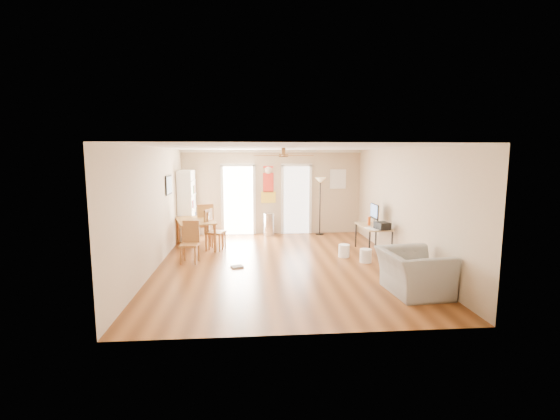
{
  "coord_description": "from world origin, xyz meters",
  "views": [
    {
      "loc": [
        -0.75,
        -8.5,
        2.43
      ],
      "look_at": [
        0.0,
        0.6,
        1.15
      ],
      "focal_mm": 25.0,
      "sensor_mm": 36.0,
      "label": 1
    }
  ],
  "objects": [
    {
      "name": "wall_back",
      "position": [
        0.0,
        3.5,
        1.3
      ],
      "size": [
        5.5,
        0.04,
        2.6
      ],
      "primitive_type": null,
      "color": "beige",
      "rests_on": "floor"
    },
    {
      "name": "framed_poster",
      "position": [
        -2.73,
        1.4,
        1.7
      ],
      "size": [
        0.04,
        0.66,
        0.48
      ],
      "primitive_type": "cube",
      "color": "black",
      "rests_on": "wall_left"
    },
    {
      "name": "ceiling",
      "position": [
        0.0,
        0.0,
        2.6
      ],
      "size": [
        5.5,
        7.0,
        0.0
      ],
      "primitive_type": null,
      "color": "silver",
      "rests_on": "floor"
    },
    {
      "name": "printer",
      "position": [
        2.45,
        0.46,
        0.76
      ],
      "size": [
        0.36,
        0.4,
        0.17
      ],
      "primitive_type": "cube",
      "rotation": [
        0.0,
        0.0,
        0.24
      ],
      "color": "black",
      "rests_on": "computer_desk"
    },
    {
      "name": "wall_decal",
      "position": [
        -0.13,
        3.48,
        1.55
      ],
      "size": [
        0.46,
        0.03,
        1.1
      ],
      "primitive_type": "cube",
      "color": "red",
      "rests_on": "wall_back"
    },
    {
      "name": "ceiling_fan",
      "position": [
        0.0,
        -0.3,
        2.43
      ],
      "size": [
        1.24,
        1.24,
        0.2
      ],
      "primitive_type": null,
      "color": "#593819",
      "rests_on": "ceiling"
    },
    {
      "name": "trash_can",
      "position": [
        -0.13,
        3.18,
        0.35
      ],
      "size": [
        0.36,
        0.36,
        0.69
      ],
      "primitive_type": "cylinder",
      "rotation": [
        0.0,
        0.0,
        -0.13
      ],
      "color": "silver",
      "rests_on": "floor"
    },
    {
      "name": "floor_cloth",
      "position": [
        -1.01,
        -0.19,
        0.02
      ],
      "size": [
        0.3,
        0.27,
        0.04
      ],
      "primitive_type": "cube",
      "rotation": [
        0.0,
        0.0,
        0.34
      ],
      "color": "#9D9C98",
      "rests_on": "floor"
    },
    {
      "name": "crown_molding",
      "position": [
        0.0,
        0.0,
        2.56
      ],
      "size": [
        5.5,
        7.0,
        0.08
      ],
      "primitive_type": null,
      "color": "white",
      "rests_on": "wall_back"
    },
    {
      "name": "orange_bottle",
      "position": [
        2.3,
        1.0,
        0.79
      ],
      "size": [
        0.08,
        0.08,
        0.22
      ],
      "primitive_type": "cylinder",
      "rotation": [
        0.0,
        0.0,
        0.09
      ],
      "color": "#D25112",
      "rests_on": "computer_desk"
    },
    {
      "name": "kitchen_doorway",
      "position": [
        -1.05,
        3.48,
        1.05
      ],
      "size": [
        0.9,
        0.1,
        2.1
      ],
      "primitive_type": null,
      "color": "white",
      "rests_on": "wall_back"
    },
    {
      "name": "dining_chair_right_a",
      "position": [
        -1.6,
        1.64,
        0.49
      ],
      "size": [
        0.4,
        0.4,
        0.97
      ],
      "primitive_type": null,
      "rotation": [
        0.0,
        0.0,
        1.56
      ],
      "color": "#A46E34",
      "rests_on": "floor"
    },
    {
      "name": "torchiere_lamp",
      "position": [
        1.45,
        3.23,
        0.88
      ],
      "size": [
        0.35,
        0.35,
        1.76
      ],
      "primitive_type": null,
      "rotation": [
        0.0,
        0.0,
        -0.04
      ],
      "color": "black",
      "rests_on": "floor"
    },
    {
      "name": "computer_desk",
      "position": [
        2.39,
        0.92,
        0.34
      ],
      "size": [
        0.63,
        1.26,
        0.67
      ],
      "primitive_type": null,
      "color": "#A38758",
      "rests_on": "floor"
    },
    {
      "name": "imac",
      "position": [
        2.47,
        1.11,
        0.94
      ],
      "size": [
        0.27,
        0.56,
        0.53
      ],
      "primitive_type": null,
      "rotation": [
        0.0,
        0.0,
        0.35
      ],
      "color": "black",
      "rests_on": "computer_desk"
    },
    {
      "name": "floor",
      "position": [
        0.0,
        0.0,
        0.0
      ],
      "size": [
        7.0,
        7.0,
        0.0
      ],
      "primitive_type": "plane",
      "color": "brown",
      "rests_on": "ground"
    },
    {
      "name": "dining_table",
      "position": [
        -2.15,
        1.78,
        0.37
      ],
      "size": [
        1.26,
        1.68,
        0.75
      ],
      "primitive_type": null,
      "rotation": [
        0.0,
        0.0,
        0.27
      ],
      "color": "olive",
      "rests_on": "floor"
    },
    {
      "name": "dining_chair_near",
      "position": [
        -2.09,
        0.29,
        0.47
      ],
      "size": [
        0.43,
        0.43,
        0.94
      ],
      "primitive_type": null,
      "rotation": [
        0.0,
        0.0,
        -0.12
      ],
      "color": "olive",
      "rests_on": "floor"
    },
    {
      "name": "wastebasket_a",
      "position": [
        1.54,
        0.5,
        0.15
      ],
      "size": [
        0.27,
        0.27,
        0.31
      ],
      "primitive_type": "cylinder",
      "rotation": [
        0.0,
        0.0,
        -0.03
      ],
      "color": "white",
      "rests_on": "floor"
    },
    {
      "name": "bookshelf",
      "position": [
        -2.53,
        2.91,
        1.01
      ],
      "size": [
        0.66,
        0.98,
        2.01
      ],
      "primitive_type": null,
      "rotation": [
        0.0,
        0.0,
        0.31
      ],
      "color": "white",
      "rests_on": "floor"
    },
    {
      "name": "wall_right",
      "position": [
        2.75,
        0.0,
        1.3
      ],
      "size": [
        0.04,
        7.0,
        2.6
      ],
      "primitive_type": null,
      "color": "beige",
      "rests_on": "floor"
    },
    {
      "name": "wall_left",
      "position": [
        -2.75,
        0.0,
        1.3
      ],
      "size": [
        0.04,
        7.0,
        2.6
      ],
      "primitive_type": null,
      "color": "beige",
      "rests_on": "floor"
    },
    {
      "name": "armchair",
      "position": [
        2.15,
        -2.05,
        0.38
      ],
      "size": [
        1.12,
        1.25,
        0.77
      ],
      "primitive_type": "imported",
      "rotation": [
        0.0,
        0.0,
        1.65
      ],
      "color": "gray",
      "rests_on": "floor"
    },
    {
      "name": "keyboard",
      "position": [
        2.2,
        0.5,
        0.68
      ],
      "size": [
        0.26,
        0.44,
        0.02
      ],
      "primitive_type": "cube",
      "rotation": [
        0.0,
        0.0,
        0.31
      ],
      "color": "white",
      "rests_on": "computer_desk"
    },
    {
      "name": "bathroom_doorway",
      "position": [
        0.75,
        3.48,
        1.05
      ],
      "size": [
        0.8,
        0.1,
        2.1
      ],
      "primitive_type": null,
      "color": "white",
      "rests_on": "wall_back"
    },
    {
      "name": "wastebasket_b",
      "position": [
        1.92,
        -0.01,
        0.15
      ],
      "size": [
        0.33,
        0.33,
        0.31
      ],
      "primitive_type": "cylinder",
      "rotation": [
        0.0,
        0.0,
        -0.28
      ],
      "color": "white",
      "rests_on": "floor"
    },
    {
      "name": "dining_chair_far",
      "position": [
        -1.99,
        2.46,
        0.55
      ],
      "size": [
        0.57,
        0.57,
        1.09
      ],
      "primitive_type": null,
      "rotation": [
        0.0,
        0.0,
        3.46
      ],
      "color": "olive",
      "rests_on": "floor"
    },
    {
      "name": "ac_grille",
      "position": [
        2.05,
        3.47,
        1.7
      ],
      "size": [
        0.5,
        0.04,
        0.6
      ],
      "primitive_type": "cube",
      "color": "white",
      "rests_on": "wall_back"
    },
    {
      "name": "dining_chair_right_b",
      "position": [
        -1.6,
        1.47,
        0.52
      ],
      "size": [
        0.55,
        0.55,
        1.05
      ],
      "primitive_type": null,
      "rotation": [
        0.0,
        0.0,
        1.23
      ],
      "color": "olive",
      "rests_on": "floor"
    },
    {
      "name": "wall_front",
      "position": [
        0.0,
        -3.5,
        1.3
      ],
      "size": [
        5.5,
        0.04,
        2.6
      ],
      "primitive_type": null,
      "color": "beige",
      "rests_on": "floor"
    }
  ]
}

